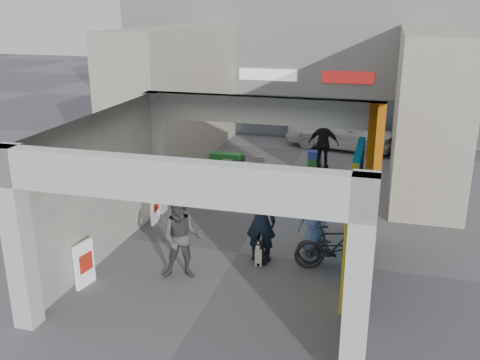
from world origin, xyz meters
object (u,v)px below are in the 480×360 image
(man_elderly, at_px, (313,223))
(white_van, at_px, (341,131))
(border_collie, at_px, (260,254))
(bicycle_rear, at_px, (334,247))
(man_crates, at_px, (324,144))
(bicycle_front, at_px, (333,250))
(produce_stand, at_px, (225,169))
(man_with_dog, at_px, (261,222))
(man_back_turned, at_px, (182,238))
(cafe_set, at_px, (242,173))

(man_elderly, bearing_deg, white_van, 108.45)
(border_collie, distance_m, bicycle_rear, 1.70)
(man_crates, relative_size, bicycle_front, 1.08)
(produce_stand, height_order, border_collie, produce_stand)
(man_with_dog, height_order, man_back_turned, man_with_dog)
(border_collie, relative_size, white_van, 0.15)
(man_with_dog, xyz_separation_m, man_back_turned, (-1.45, -1.30, -0.03))
(cafe_set, bearing_deg, produce_stand, 178.95)
(cafe_set, xyz_separation_m, bicycle_front, (3.71, -5.65, 0.18))
(border_collie, height_order, man_elderly, man_elderly)
(border_collie, bearing_deg, man_with_dog, 77.46)
(cafe_set, xyz_separation_m, white_van, (2.86, 5.25, 0.48))
(man_with_dog, relative_size, man_crates, 1.02)
(man_crates, height_order, bicycle_front, man_crates)
(man_elderly, distance_m, man_crates, 7.05)
(border_collie, height_order, man_back_turned, man_back_turned)
(man_crates, relative_size, white_van, 0.43)
(man_elderly, height_order, white_van, white_van)
(bicycle_front, bearing_deg, man_crates, 17.68)
(bicycle_front, xyz_separation_m, white_van, (-0.85, 10.90, 0.30))
(border_collie, height_order, man_with_dog, man_with_dog)
(man_back_turned, xyz_separation_m, man_crates, (1.95, 9.08, 0.00))
(man_with_dog, bearing_deg, man_crates, -96.09)
(produce_stand, xyz_separation_m, bicycle_rear, (4.32, -5.66, 0.19))
(man_back_turned, distance_m, bicycle_rear, 3.44)
(man_crates, bearing_deg, man_with_dog, 88.16)
(bicycle_front, relative_size, bicycle_rear, 0.99)
(man_crates, height_order, white_van, man_crates)
(produce_stand, bearing_deg, white_van, 64.65)
(cafe_set, bearing_deg, man_crates, 40.43)
(cafe_set, xyz_separation_m, produce_stand, (-0.62, 0.01, 0.07))
(produce_stand, xyz_separation_m, man_crates, (3.12, 2.12, 0.60))
(man_back_turned, bearing_deg, bicycle_rear, 6.32)
(man_crates, distance_m, white_van, 3.15)
(produce_stand, bearing_deg, man_crates, 42.42)
(man_with_dog, xyz_separation_m, bicycle_rear, (1.70, -0.00, -0.43))
(white_van, bearing_deg, man_with_dog, -172.05)
(man_with_dog, bearing_deg, bicycle_front, 177.51)
(man_elderly, bearing_deg, produce_stand, 144.32)
(cafe_set, relative_size, white_van, 0.30)
(produce_stand, distance_m, man_elderly, 6.18)
(border_collie, relative_size, man_back_turned, 0.36)
(cafe_set, relative_size, man_crates, 0.70)
(cafe_set, height_order, man_back_turned, man_back_turned)
(white_van, bearing_deg, man_elderly, -166.04)
(produce_stand, relative_size, white_van, 0.30)
(cafe_set, height_order, man_crates, man_crates)
(border_collie, bearing_deg, bicycle_front, -12.77)
(man_with_dog, relative_size, man_elderly, 1.30)
(produce_stand, xyz_separation_m, man_elderly, (3.75, -4.90, 0.40))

